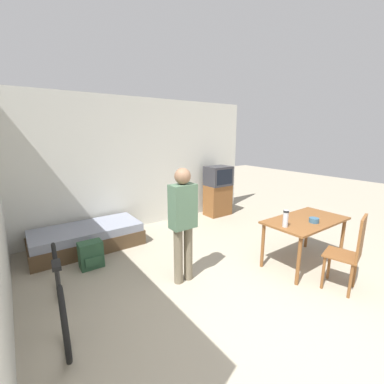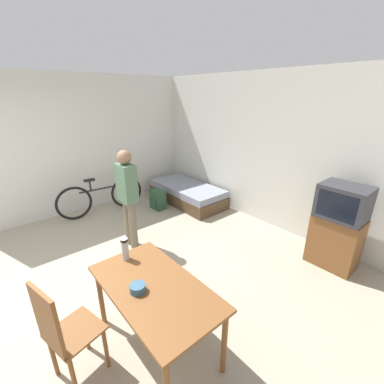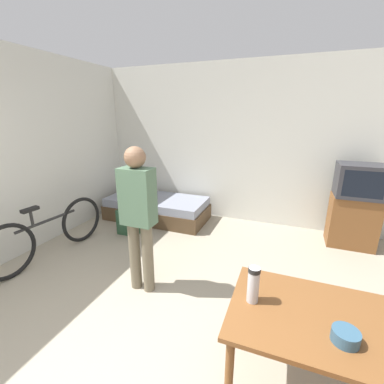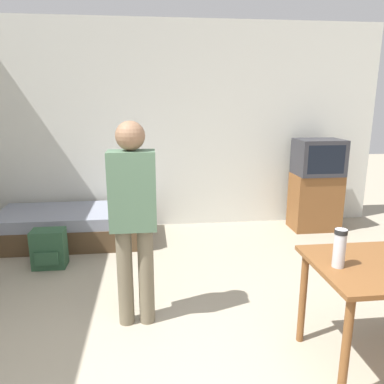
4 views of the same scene
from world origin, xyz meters
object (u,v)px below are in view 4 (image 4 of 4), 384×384
object	(u,v)px
daybed	(75,226)
thermos_flask	(340,246)
backpack	(49,249)
person_standing	(133,212)
tv	(316,184)

from	to	relation	value
daybed	thermos_flask	distance (m)	3.31
daybed	backpack	size ratio (longest dim) A/B	4.51
daybed	person_standing	bearing A→B (deg)	-66.15
tv	thermos_flask	world-z (taller)	tv
daybed	backpack	xyz separation A→B (m)	(-0.12, -0.72, 0.00)
person_standing	thermos_flask	xyz separation A→B (m)	(1.25, -0.68, -0.05)
thermos_flask	person_standing	bearing A→B (deg)	151.63
daybed	person_standing	world-z (taller)	person_standing
person_standing	thermos_flask	world-z (taller)	person_standing
person_standing	thermos_flask	size ratio (longest dim) A/B	6.53
person_standing	backpack	bearing A→B (deg)	130.00
tv	thermos_flask	distance (m)	2.85
tv	person_standing	world-z (taller)	person_standing
daybed	tv	size ratio (longest dim) A/B	1.51
daybed	thermos_flask	bearing A→B (deg)	-50.57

